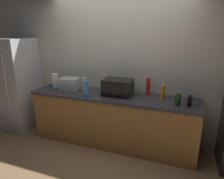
# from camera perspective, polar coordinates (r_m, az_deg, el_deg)

# --- Properties ---
(ground_plane) EXTENTS (8.00, 8.00, 0.00)m
(ground_plane) POSITION_cam_1_polar(r_m,az_deg,el_deg) (3.41, -2.43, -18.23)
(ground_plane) COLOR #93704C
(back_wall) EXTENTS (6.40, 0.10, 2.70)m
(back_wall) POSITION_cam_1_polar(r_m,az_deg,el_deg) (3.60, 2.26, 7.13)
(back_wall) COLOR beige
(back_wall) RESTS_ON ground_plane
(counter_run) EXTENTS (2.84, 0.64, 0.90)m
(counter_run) POSITION_cam_1_polar(r_m,az_deg,el_deg) (3.50, 0.00, -8.62)
(counter_run) COLOR #9E6B38
(counter_run) RESTS_ON ground_plane
(refrigerator) EXTENTS (0.72, 0.73, 1.80)m
(refrigerator) POSITION_cam_1_polar(r_m,az_deg,el_deg) (4.44, -25.68, 1.40)
(refrigerator) COLOR #B7BABF
(refrigerator) RESTS_ON ground_plane
(microwave) EXTENTS (0.48, 0.35, 0.27)m
(microwave) POSITION_cam_1_polar(r_m,az_deg,el_deg) (3.31, 1.64, 0.66)
(microwave) COLOR black
(microwave) RESTS_ON counter_run
(toaster_oven) EXTENTS (0.34, 0.26, 0.21)m
(toaster_oven) POSITION_cam_1_polar(r_m,az_deg,el_deg) (3.72, -12.07, 1.63)
(toaster_oven) COLOR #B7BABF
(toaster_oven) RESTS_ON counter_run
(paper_towel_roll) EXTENTS (0.12, 0.12, 0.27)m
(paper_towel_roll) POSITION_cam_1_polar(r_m,az_deg,el_deg) (3.87, -16.04, 2.40)
(paper_towel_roll) COLOR white
(paper_towel_roll) RESTS_ON counter_run
(cordless_phone) EXTENTS (0.07, 0.12, 0.15)m
(cordless_phone) POSITION_cam_1_polar(r_m,az_deg,el_deg) (3.07, 21.38, -3.02)
(cordless_phone) COLOR black
(cordless_phone) RESTS_ON counter_run
(bottle_wine) EXTENTS (0.08, 0.08, 0.18)m
(bottle_wine) POSITION_cam_1_polar(r_m,az_deg,el_deg) (3.02, 18.34, -2.69)
(bottle_wine) COLOR #1E3F19
(bottle_wine) RESTS_ON counter_run
(bottle_dish_soap) EXTENTS (0.06, 0.06, 0.24)m
(bottle_dish_soap) POSITION_cam_1_polar(r_m,az_deg,el_deg) (3.22, 14.40, -0.68)
(bottle_dish_soap) COLOR orange
(bottle_dish_soap) RESTS_ON counter_run
(bottle_spray_cleaner) EXTENTS (0.08, 0.08, 0.26)m
(bottle_spray_cleaner) POSITION_cam_1_polar(r_m,az_deg,el_deg) (3.26, -7.42, 0.21)
(bottle_spray_cleaner) COLOR #338CE5
(bottle_spray_cleaner) RESTS_ON counter_run
(bottle_vinegar) EXTENTS (0.07, 0.07, 0.22)m
(bottle_vinegar) POSITION_cam_1_polar(r_m,az_deg,el_deg) (3.63, -8.13, 1.56)
(bottle_vinegar) COLOR beige
(bottle_vinegar) RESTS_ON counter_run
(bottle_hot_sauce) EXTENTS (0.06, 0.06, 0.29)m
(bottle_hot_sauce) POSITION_cam_1_polar(r_m,az_deg,el_deg) (3.37, 10.30, 0.86)
(bottle_hot_sauce) COLOR red
(bottle_hot_sauce) RESTS_ON counter_run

